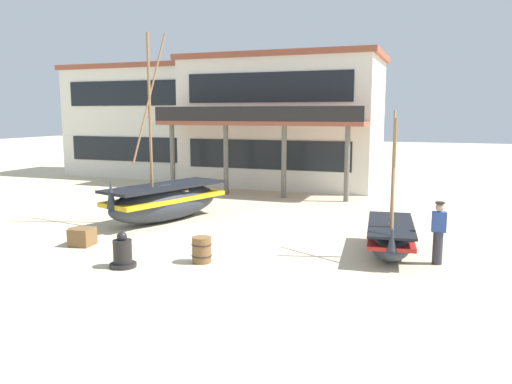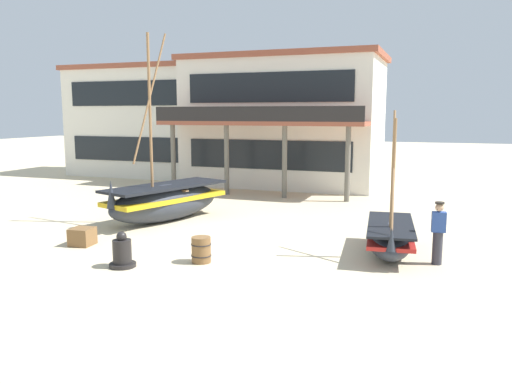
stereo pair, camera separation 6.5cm
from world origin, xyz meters
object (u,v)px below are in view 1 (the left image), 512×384
(capstan_winch, at_px, (123,253))
(harbor_building_annex, at_px, (158,121))
(harbor_building_main, at_px, (283,121))
(wooden_barrel, at_px, (202,250))
(cargo_crate, at_px, (82,237))
(fishing_boat_centre_large, at_px, (165,201))
(fisherman_by_hull, at_px, (438,233))
(fishing_boat_near_left, at_px, (390,237))

(capstan_winch, height_order, harbor_building_annex, harbor_building_annex)
(harbor_building_main, xyz_separation_m, harbor_building_annex, (-8.96, 1.50, -0.07))
(wooden_barrel, relative_size, cargo_crate, 1.09)
(wooden_barrel, distance_m, harbor_building_main, 16.18)
(capstan_winch, bearing_deg, fishing_boat_centre_large, 109.25)
(fishing_boat_centre_large, xyz_separation_m, harbor_building_main, (1.13, 11.24, 2.81))
(fisherman_by_hull, xyz_separation_m, wooden_barrel, (-5.96, -2.03, -0.48))
(capstan_winch, xyz_separation_m, harbor_building_main, (-0.79, 16.74, 3.20))
(wooden_barrel, xyz_separation_m, harbor_building_main, (-2.54, 15.65, 3.22))
(fishing_boat_near_left, distance_m, harbor_building_annex, 21.97)
(fishing_boat_near_left, distance_m, harbor_building_main, 15.23)
(capstan_winch, distance_m, cargo_crate, 2.85)
(fisherman_by_hull, bearing_deg, fishing_boat_near_left, 155.88)
(fishing_boat_near_left, xyz_separation_m, fishing_boat_centre_large, (-8.36, 1.81, 0.25))
(wooden_barrel, height_order, harbor_building_annex, harbor_building_annex)
(fishing_boat_centre_large, xyz_separation_m, cargo_crate, (-0.53, -4.06, -0.49))
(cargo_crate, bearing_deg, fishing_boat_near_left, 14.18)
(fishing_boat_near_left, xyz_separation_m, cargo_crate, (-8.89, -2.25, -0.24))
(fishing_boat_near_left, xyz_separation_m, harbor_building_annex, (-16.19, 14.55, 3.00))
(fishing_boat_near_left, height_order, fisherman_by_hull, fishing_boat_near_left)
(fishing_boat_centre_large, relative_size, capstan_winch, 7.22)
(harbor_building_main, bearing_deg, cargo_crate, -96.20)
(wooden_barrel, relative_size, harbor_building_annex, 0.06)
(fisherman_by_hull, xyz_separation_m, harbor_building_main, (-8.51, 13.62, 2.74))
(fisherman_by_hull, xyz_separation_m, cargo_crate, (-10.17, -1.67, -0.57))
(capstan_winch, relative_size, wooden_barrel, 1.35)
(cargo_crate, bearing_deg, fisherman_by_hull, 9.34)
(harbor_building_main, bearing_deg, capstan_winch, -87.30)
(wooden_barrel, bearing_deg, fisherman_by_hull, 18.81)
(capstan_winch, bearing_deg, fishing_boat_near_left, 29.82)
(harbor_building_main, bearing_deg, fisherman_by_hull, -58.01)
(wooden_barrel, bearing_deg, capstan_winch, -148.24)
(fisherman_by_hull, bearing_deg, capstan_winch, -158.01)
(fisherman_by_hull, bearing_deg, fishing_boat_centre_large, 166.11)
(harbor_building_annex, bearing_deg, cargo_crate, -66.51)
(capstan_winch, height_order, cargo_crate, capstan_winch)
(fisherman_by_hull, height_order, wooden_barrel, fisherman_by_hull)
(wooden_barrel, bearing_deg, harbor_building_main, 99.23)
(cargo_crate, relative_size, harbor_building_main, 0.06)
(fishing_boat_centre_large, relative_size, cargo_crate, 10.61)
(cargo_crate, xyz_separation_m, harbor_building_annex, (-7.30, 16.79, 3.23))
(fishing_boat_near_left, bearing_deg, wooden_barrel, -150.93)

